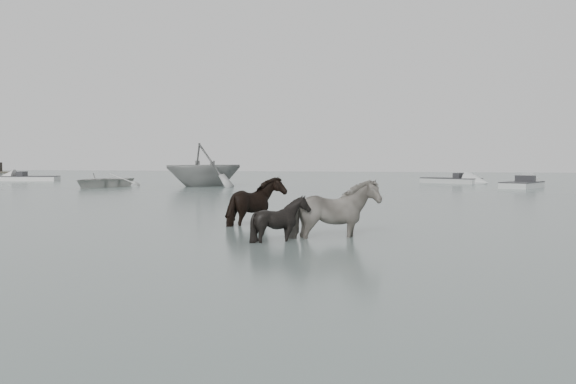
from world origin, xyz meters
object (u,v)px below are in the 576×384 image
object	(u,v)px
pony_dark	(257,194)
pony_pinto	(332,200)
pony_black	(281,213)
rowboat_lead	(102,179)

from	to	relation	value
pony_dark	pony_pinto	bearing A→B (deg)	-139.14
pony_black	pony_pinto	bearing A→B (deg)	-47.08
pony_dark	rowboat_lead	distance (m)	24.78
pony_pinto	pony_black	world-z (taller)	pony_pinto
pony_pinto	rowboat_lead	size ratio (longest dim) A/B	0.43
pony_dark	pony_black	bearing A→B (deg)	-159.33
pony_pinto	pony_dark	bearing A→B (deg)	16.05
pony_pinto	rowboat_lead	world-z (taller)	pony_pinto
pony_pinto	rowboat_lead	xyz separation A→B (m)	(-18.03, 21.88, -0.37)
pony_black	rowboat_lead	bearing A→B (deg)	41.48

